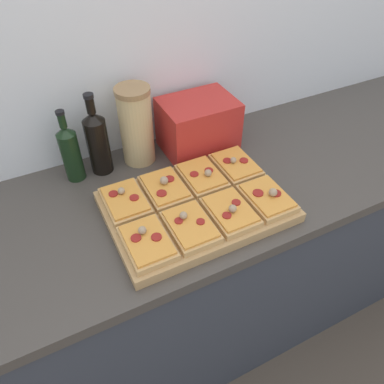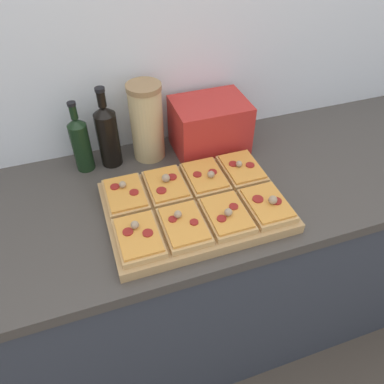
% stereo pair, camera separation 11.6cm
% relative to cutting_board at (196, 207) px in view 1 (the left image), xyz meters
% --- Properties ---
extents(ground_plane, '(12.00, 12.00, 0.00)m').
position_rel_cutting_board_xyz_m(ground_plane, '(0.05, -0.22, -0.94)').
color(ground_plane, '#4C4238').
extents(wall_back, '(6.00, 0.06, 2.50)m').
position_rel_cutting_board_xyz_m(wall_back, '(0.05, 0.46, 0.31)').
color(wall_back, silver).
rests_on(wall_back, ground_plane).
extents(kitchen_counter, '(2.63, 0.67, 0.92)m').
position_rel_cutting_board_xyz_m(kitchen_counter, '(0.05, 0.10, -0.48)').
color(kitchen_counter, '#333842').
rests_on(kitchen_counter, ground_plane).
extents(cutting_board, '(0.55, 0.38, 0.03)m').
position_rel_cutting_board_xyz_m(cutting_board, '(0.00, 0.00, 0.00)').
color(cutting_board, tan).
rests_on(cutting_board, kitchen_counter).
extents(pizza_slice_back_left, '(0.12, 0.17, 0.05)m').
position_rel_cutting_board_xyz_m(pizza_slice_back_left, '(-0.20, 0.09, 0.03)').
color(pizza_slice_back_left, tan).
rests_on(pizza_slice_back_left, cutting_board).
extents(pizza_slice_back_midleft, '(0.12, 0.17, 0.05)m').
position_rel_cutting_board_xyz_m(pizza_slice_back_midleft, '(-0.07, 0.09, 0.03)').
color(pizza_slice_back_midleft, tan).
rests_on(pizza_slice_back_midleft, cutting_board).
extents(pizza_slice_back_midright, '(0.12, 0.17, 0.05)m').
position_rel_cutting_board_xyz_m(pizza_slice_back_midright, '(0.07, 0.09, 0.03)').
color(pizza_slice_back_midright, tan).
rests_on(pizza_slice_back_midright, cutting_board).
extents(pizza_slice_back_right, '(0.12, 0.17, 0.05)m').
position_rel_cutting_board_xyz_m(pizza_slice_back_right, '(0.20, 0.09, 0.03)').
color(pizza_slice_back_right, tan).
rests_on(pizza_slice_back_right, cutting_board).
extents(pizza_slice_front_left, '(0.12, 0.17, 0.05)m').
position_rel_cutting_board_xyz_m(pizza_slice_front_left, '(-0.20, -0.09, 0.03)').
color(pizza_slice_front_left, tan).
rests_on(pizza_slice_front_left, cutting_board).
extents(pizza_slice_front_midleft, '(0.12, 0.17, 0.05)m').
position_rel_cutting_board_xyz_m(pizza_slice_front_midleft, '(-0.07, -0.09, 0.03)').
color(pizza_slice_front_midleft, tan).
rests_on(pizza_slice_front_midleft, cutting_board).
extents(pizza_slice_front_midright, '(0.12, 0.17, 0.05)m').
position_rel_cutting_board_xyz_m(pizza_slice_front_midright, '(0.07, -0.09, 0.03)').
color(pizza_slice_front_midright, tan).
rests_on(pizza_slice_front_midright, cutting_board).
extents(pizza_slice_front_right, '(0.12, 0.17, 0.05)m').
position_rel_cutting_board_xyz_m(pizza_slice_front_right, '(0.20, -0.09, 0.03)').
color(pizza_slice_front_right, tan).
rests_on(pizza_slice_front_right, cutting_board).
extents(olive_oil_bottle, '(0.06, 0.06, 0.26)m').
position_rel_cutting_board_xyz_m(olive_oil_bottle, '(-0.30, 0.33, 0.09)').
color(olive_oil_bottle, black).
rests_on(olive_oil_bottle, kitchen_counter).
extents(wine_bottle, '(0.07, 0.07, 0.29)m').
position_rel_cutting_board_xyz_m(wine_bottle, '(-0.20, 0.33, 0.10)').
color(wine_bottle, black).
rests_on(wine_bottle, kitchen_counter).
extents(grain_jar_tall, '(0.12, 0.12, 0.28)m').
position_rel_cutting_board_xyz_m(grain_jar_tall, '(-0.06, 0.33, 0.12)').
color(grain_jar_tall, tan).
rests_on(grain_jar_tall, kitchen_counter).
extents(toaster_oven, '(0.29, 0.20, 0.19)m').
position_rel_cutting_board_xyz_m(toaster_oven, '(0.16, 0.30, 0.08)').
color(toaster_oven, red).
rests_on(toaster_oven, kitchen_counter).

